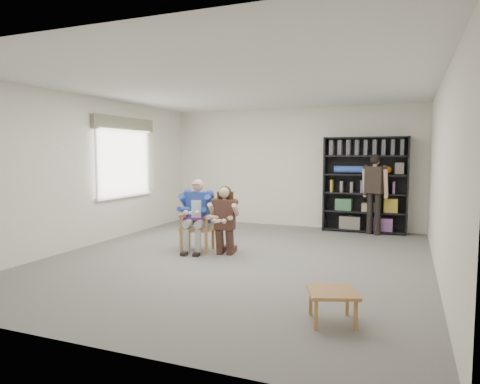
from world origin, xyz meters
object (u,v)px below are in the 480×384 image
at_px(armchair, 197,223).
at_px(bookshelf, 365,185).
at_px(seated_man, 197,215).
at_px(kneeling_woman, 224,221).
at_px(side_table, 332,306).
at_px(standing_man, 374,195).

height_order(armchair, bookshelf, bookshelf).
height_order(armchair, seated_man, seated_man).
xyz_separation_m(armchair, kneeling_woman, (0.58, -0.12, 0.09)).
bearing_deg(seated_man, side_table, -49.98).
relative_size(bookshelf, standing_man, 1.22).
xyz_separation_m(kneeling_woman, side_table, (2.20, -2.27, -0.42)).
bearing_deg(bookshelf, seated_man, -130.59).
height_order(bookshelf, standing_man, bookshelf).
bearing_deg(armchair, seated_man, 0.00).
bearing_deg(standing_man, seated_man, -114.67).
relative_size(kneeling_woman, standing_man, 0.69).
bearing_deg(armchair, side_table, -49.98).
relative_size(kneeling_woman, bookshelf, 0.56).
relative_size(kneeling_woman, side_table, 2.44).
xyz_separation_m(armchair, seated_man, (0.00, 0.00, 0.15)).
bearing_deg(kneeling_woman, side_table, -55.18).
relative_size(seated_man, standing_man, 0.75).
distance_m(bookshelf, side_table, 5.49).
xyz_separation_m(armchair, bookshelf, (2.59, 3.02, 0.55)).
bearing_deg(standing_man, kneeling_woman, -106.90).
distance_m(kneeling_woman, side_table, 3.19).
distance_m(armchair, side_table, 3.69).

